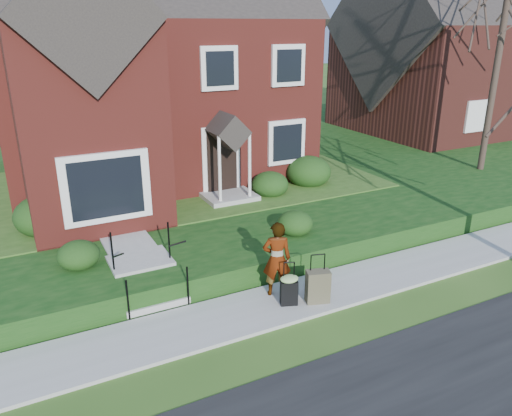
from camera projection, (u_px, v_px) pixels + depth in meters
ground at (281, 305)px, 11.06m from camera, size 120.00×120.00×0.00m
sidewalk at (281, 303)px, 11.04m from camera, size 60.00×1.60×0.08m
terrace at (236, 159)px, 21.76m from camera, size 44.00×20.00×0.60m
walkway at (115, 223)px, 13.93m from camera, size 1.20×6.00×0.06m
main_house at (139, 42)px, 17.16m from camera, size 10.40×10.20×9.40m
neighbour_house at (448, 37)px, 25.28m from camera, size 9.40×8.00×9.20m
front_steps at (146, 275)px, 11.36m from camera, size 1.40×2.02×1.50m
foundation_shrubs at (200, 194)px, 14.90m from camera, size 10.18×4.79×1.12m
woman at (277, 259)px, 11.05m from camera, size 0.75×0.63×1.75m
suitcase_black at (289, 288)px, 10.80m from camera, size 0.50×0.46×1.00m
suitcase_olive at (318, 286)px, 10.91m from camera, size 0.58×0.43×1.11m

